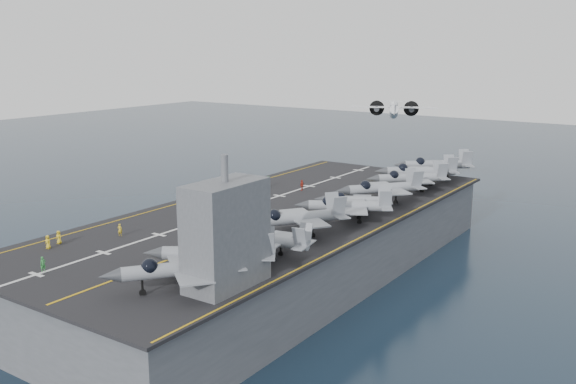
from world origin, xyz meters
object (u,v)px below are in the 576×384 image
Objects in this scene: transport_plane at (394,112)px; island_superstructure at (226,222)px; fighter_jet_0 at (182,267)px; tow_cart_a at (211,243)px.

island_superstructure is at bearing -76.82° from transport_plane.
fighter_jet_0 is 15.97m from tow_cart_a.
island_superstructure is at bearing -41.83° from tow_cart_a.
island_superstructure reaches higher than tow_cart_a.
island_superstructure is 16.31m from tow_cart_a.
fighter_jet_0 is (-3.14, -3.89, -4.78)m from island_superstructure.
tow_cart_a is at bearing -83.30° from transport_plane.
transport_plane is (-16.60, 88.19, 8.86)m from fighter_jet_0.
fighter_jet_0 is at bearing -128.89° from island_superstructure.
transport_plane is at bearing 96.70° from tow_cart_a.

